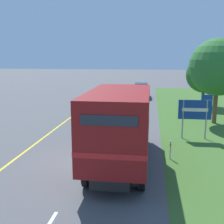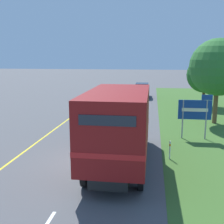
% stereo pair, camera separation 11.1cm
% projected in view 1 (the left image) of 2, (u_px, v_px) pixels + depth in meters
% --- Properties ---
extents(ground_plane, '(200.00, 200.00, 0.00)m').
position_uv_depth(ground_plane, '(88.00, 161.00, 13.89)').
color(ground_plane, '#515154').
extents(edge_line_yellow, '(0.12, 51.66, 0.01)m').
position_uv_depth(edge_line_yellow, '(64.00, 122.00, 22.14)').
color(edge_line_yellow, yellow).
rests_on(edge_line_yellow, ground).
extents(centre_dash_near, '(0.12, 2.60, 0.01)m').
position_uv_depth(centre_dash_near, '(90.00, 157.00, 14.48)').
color(centre_dash_near, white).
rests_on(centre_dash_near, ground).
extents(centre_dash_mid_a, '(0.12, 2.60, 0.01)m').
position_uv_depth(centre_dash_mid_a, '(109.00, 126.00, 20.89)').
color(centre_dash_mid_a, white).
rests_on(centre_dash_mid_a, ground).
extents(centre_dash_mid_b, '(0.12, 2.60, 0.01)m').
position_uv_depth(centre_dash_mid_b, '(119.00, 110.00, 27.30)').
color(centre_dash_mid_b, white).
rests_on(centre_dash_mid_b, ground).
extents(centre_dash_far, '(0.12, 2.60, 0.01)m').
position_uv_depth(centre_dash_far, '(125.00, 100.00, 33.71)').
color(centre_dash_far, white).
rests_on(centre_dash_far, ground).
extents(centre_dash_farthest, '(0.12, 2.60, 0.01)m').
position_uv_depth(centre_dash_farthest, '(130.00, 93.00, 40.13)').
color(centre_dash_farthest, white).
rests_on(centre_dash_farthest, ground).
extents(horse_trailer_truck, '(2.58, 8.04, 3.64)m').
position_uv_depth(horse_trailer_truck, '(121.00, 124.00, 12.98)').
color(horse_trailer_truck, black).
rests_on(horse_trailer_truck, ground).
extents(lead_car_white, '(1.80, 4.10, 1.92)m').
position_uv_depth(lead_car_white, '(100.00, 101.00, 26.61)').
color(lead_car_white, black).
rests_on(lead_car_white, ground).
extents(lead_car_blue_ahead, '(1.80, 4.12, 1.82)m').
position_uv_depth(lead_car_blue_ahead, '(141.00, 90.00, 35.20)').
color(lead_car_blue_ahead, black).
rests_on(lead_car_blue_ahead, ground).
extents(highway_sign, '(2.02, 0.09, 2.79)m').
position_uv_depth(highway_sign, '(196.00, 111.00, 17.38)').
color(highway_sign, '#9E9EA3').
rests_on(highway_sign, ground).
extents(roadside_tree_near, '(4.29, 4.29, 6.45)m').
position_uv_depth(roadside_tree_near, '(218.00, 67.00, 21.01)').
color(roadside_tree_near, brown).
rests_on(roadside_tree_near, ground).
extents(roadside_tree_mid, '(3.70, 3.70, 5.12)m').
position_uv_depth(roadside_tree_mid, '(204.00, 75.00, 28.61)').
color(roadside_tree_mid, brown).
rests_on(roadside_tree_mid, ground).
extents(delineator_post, '(0.08, 0.08, 0.95)m').
position_uv_depth(delineator_post, '(170.00, 149.00, 14.07)').
color(delineator_post, white).
rests_on(delineator_post, ground).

